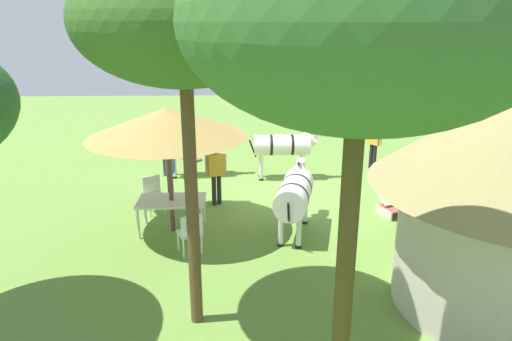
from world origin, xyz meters
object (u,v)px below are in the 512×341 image
(striped_lounge_chair, at_px, (391,205))
(zebra_toward_hut, at_px, (194,144))
(patio_chair_near_hut, at_px, (153,192))
(acacia_tree_right_background, at_px, (362,24))
(shade_umbrella, at_px, (167,123))
(guest_behind_table, at_px, (169,168))
(zebra_by_umbrella, at_px, (295,193))
(acacia_tree_left_background, at_px, (184,23))
(patio_chair_west_end, at_px, (190,231))
(patio_dining_table, at_px, (172,203))
(standing_watcher, at_px, (374,139))
(zebra_nearest_camera, at_px, (284,146))
(guest_beside_umbrella, at_px, (216,169))

(striped_lounge_chair, bearing_deg, zebra_toward_hut, -52.75)
(patio_chair_near_hut, height_order, acacia_tree_right_background, acacia_tree_right_background)
(shade_umbrella, bearing_deg, patio_chair_near_hut, -60.67)
(guest_behind_table, bearing_deg, zebra_by_umbrella, -117.09)
(guest_behind_table, xyz_separation_m, acacia_tree_left_background, (-1.14, 5.03, 3.56))
(patio_chair_west_end, bearing_deg, patio_chair_near_hut, 92.34)
(shade_umbrella, height_order, patio_chair_west_end, shade_umbrella)
(patio_dining_table, relative_size, standing_watcher, 0.92)
(patio_dining_table, relative_size, guest_behind_table, 0.94)
(guest_behind_table, relative_size, acacia_tree_right_background, 0.29)
(shade_umbrella, height_order, acacia_tree_left_background, acacia_tree_left_background)
(patio_chair_west_end, distance_m, striped_lounge_chair, 5.09)
(standing_watcher, height_order, acacia_tree_right_background, acacia_tree_right_background)
(zebra_toward_hut, bearing_deg, zebra_by_umbrella, 25.32)
(acacia_tree_right_background, bearing_deg, acacia_tree_left_background, -54.41)
(guest_behind_table, distance_m, standing_watcher, 6.64)
(standing_watcher, relative_size, striped_lounge_chair, 1.73)
(acacia_tree_right_background, bearing_deg, guest_behind_table, -68.93)
(guest_behind_table, bearing_deg, zebra_nearest_camera, -53.41)
(zebra_nearest_camera, height_order, acacia_tree_right_background, acacia_tree_right_background)
(zebra_nearest_camera, bearing_deg, guest_behind_table, -59.95)
(patio_dining_table, xyz_separation_m, striped_lounge_chair, (-5.24, -0.76, -0.41))
(zebra_nearest_camera, bearing_deg, zebra_by_umbrella, -2.59)
(shade_umbrella, distance_m, patio_chair_near_hut, 2.36)
(guest_behind_table, bearing_deg, zebra_toward_hut, -5.18)
(patio_chair_west_end, xyz_separation_m, zebra_by_umbrella, (-2.19, -0.94, 0.43))
(striped_lounge_chair, relative_size, zebra_toward_hut, 0.44)
(patio_dining_table, relative_size, striped_lounge_chair, 1.59)
(patio_dining_table, distance_m, patio_chair_west_end, 1.29)
(zebra_by_umbrella, bearing_deg, patio_chair_west_end, -143.18)
(guest_behind_table, bearing_deg, acacia_tree_left_background, -161.89)
(patio_dining_table, bearing_deg, acacia_tree_right_background, 114.14)
(acacia_tree_left_background, bearing_deg, zebra_toward_hut, -84.26)
(shade_umbrella, relative_size, patio_dining_table, 2.26)
(guest_behind_table, relative_size, zebra_by_umbrella, 0.70)
(standing_watcher, bearing_deg, striped_lounge_chair, 137.61)
(zebra_by_umbrella, relative_size, acacia_tree_right_background, 0.42)
(zebra_toward_hut, height_order, acacia_tree_left_background, acacia_tree_left_background)
(guest_beside_umbrella, bearing_deg, shade_umbrella, -144.69)
(patio_chair_west_end, distance_m, acacia_tree_left_background, 4.57)
(patio_dining_table, height_order, acacia_tree_left_background, acacia_tree_left_background)
(guest_beside_umbrella, distance_m, acacia_tree_left_background, 6.04)
(standing_watcher, bearing_deg, acacia_tree_right_background, 128.43)
(zebra_by_umbrella, bearing_deg, acacia_tree_right_background, -77.96)
(shade_umbrella, distance_m, zebra_toward_hut, 4.19)
(patio_chair_west_end, xyz_separation_m, striped_lounge_chair, (-4.70, -1.93, -0.27))
(zebra_toward_hut, xyz_separation_m, acacia_tree_left_background, (-0.73, 7.25, 3.52))
(patio_chair_west_end, xyz_separation_m, standing_watcher, (-5.23, -5.59, 0.47))
(patio_chair_west_end, height_order, zebra_nearest_camera, zebra_nearest_camera)
(shade_umbrella, bearing_deg, standing_watcher, -142.50)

